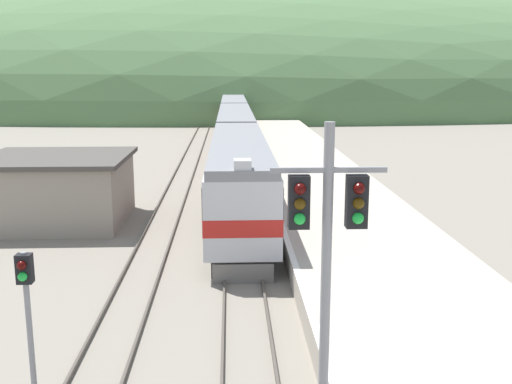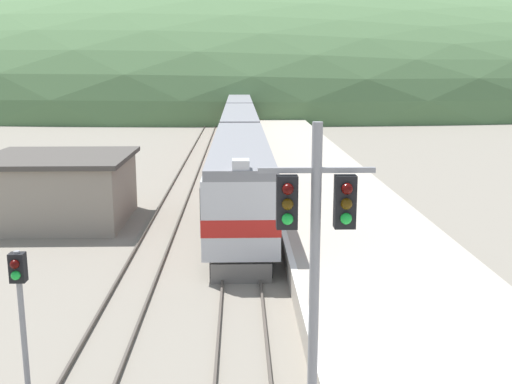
% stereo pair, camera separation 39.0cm
% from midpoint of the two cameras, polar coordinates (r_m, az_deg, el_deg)
% --- Properties ---
extents(track_main, '(1.52, 180.00, 0.16)m').
position_cam_midpoint_polar(track_main, '(75.81, -2.28, 5.82)').
color(track_main, '#4C443D').
rests_on(track_main, ground).
extents(track_siding, '(1.52, 180.00, 0.16)m').
position_cam_midpoint_polar(track_siding, '(75.90, -5.31, 5.79)').
color(track_siding, '#4C443D').
rests_on(track_siding, ground).
extents(platform, '(7.14, 140.00, 0.95)m').
position_cam_midpoint_polar(platform, '(56.18, 3.26, 4.10)').
color(platform, '#ADA393').
rests_on(platform, ground).
extents(distant_hills, '(227.20, 102.24, 50.50)m').
position_cam_midpoint_polar(distant_hills, '(132.40, -2.39, 8.36)').
color(distant_hills, '#517547').
rests_on(distant_hills, ground).
extents(station_shed, '(7.46, 7.05, 3.53)m').
position_cam_midpoint_polar(station_shed, '(32.90, -18.77, 0.27)').
color(station_shed, gray).
rests_on(station_shed, ground).
extents(express_train_lead_car, '(3.02, 19.15, 4.68)m').
position_cam_midpoint_polar(express_train_lead_car, '(31.21, -1.98, 1.38)').
color(express_train_lead_car, black).
rests_on(express_train_lead_car, ground).
extents(carriage_second, '(3.01, 21.19, 4.32)m').
position_cam_midpoint_polar(carriage_second, '(52.28, -2.20, 5.60)').
color(carriage_second, black).
rests_on(carriage_second, ground).
extents(carriage_third, '(3.01, 21.19, 4.32)m').
position_cam_midpoint_polar(carriage_third, '(74.25, -2.29, 7.45)').
color(carriage_third, black).
rests_on(carriage_third, ground).
extents(carriage_fourth, '(3.01, 21.19, 4.32)m').
position_cam_midpoint_polar(carriage_fourth, '(96.27, -2.35, 8.46)').
color(carriage_fourth, black).
rests_on(carriage_fourth, ground).
extents(signal_mast_main, '(2.20, 0.42, 7.03)m').
position_cam_midpoint_polar(signal_mast_main, '(11.59, 5.79, -5.41)').
color(signal_mast_main, gray).
rests_on(signal_mast_main, ground).
extents(signal_post_siding, '(0.36, 0.42, 3.77)m').
position_cam_midpoint_polar(signal_post_siding, '(15.46, -21.71, -9.13)').
color(signal_post_siding, gray).
rests_on(signal_post_siding, ground).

